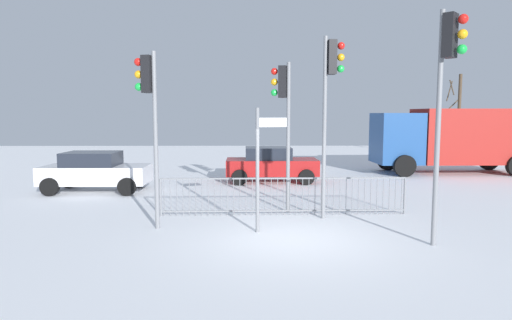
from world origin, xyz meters
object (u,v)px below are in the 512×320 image
direction_sign_post (260,163)px  car_red_far (271,164)px  traffic_light_rear_left (447,75)px  car_white_near (95,171)px  traffic_light_foreground_left (283,103)px  bare_tree_left (458,114)px  traffic_light_mid_right (149,100)px  traffic_light_rear_right (330,87)px  delivery_truck (450,137)px

direction_sign_post → car_red_far: 8.06m
car_red_far → traffic_light_rear_left: bearing=-71.5°
car_white_near → traffic_light_foreground_left: bearing=-27.4°
traffic_light_foreground_left → car_white_near: size_ratio=1.14×
traffic_light_foreground_left → bare_tree_left: bearing=-23.2°
traffic_light_rear_left → direction_sign_post: 4.52m
traffic_light_foreground_left → traffic_light_mid_right: (-3.42, -1.85, 0.03)m
bare_tree_left → car_white_near: bearing=-146.3°
bare_tree_left → traffic_light_rear_right: bearing=-123.8°
traffic_light_rear_right → bare_tree_left: 20.77m
car_white_near → traffic_light_rear_right: bearing=-28.7°
traffic_light_rear_left → car_red_far: 10.20m
traffic_light_foreground_left → direction_sign_post: (-0.72, -2.25, -1.48)m
car_white_near → traffic_light_mid_right: bearing=-58.5°
car_red_far → car_white_near: 6.96m
traffic_light_mid_right → car_white_near: 6.68m
traffic_light_foreground_left → car_white_near: (-6.67, 3.45, -2.40)m
traffic_light_rear_left → delivery_truck: size_ratio=0.71×
traffic_light_mid_right → bare_tree_left: bare_tree_left is taller
traffic_light_rear_right → traffic_light_foreground_left: bearing=-130.0°
traffic_light_mid_right → traffic_light_rear_left: size_ratio=0.87×
traffic_light_mid_right → traffic_light_rear_right: 4.73m
traffic_light_rear_left → delivery_truck: bearing=-160.8°
car_red_far → delivery_truck: size_ratio=0.54×
traffic_light_rear_left → bare_tree_left: bare_tree_left is taller
traffic_light_foreground_left → traffic_light_mid_right: bearing=133.0°
traffic_light_rear_left → car_white_near: bearing=-81.3°
traffic_light_mid_right → bare_tree_left: 24.37m
traffic_light_rear_right → car_white_near: bearing=-123.0°
traffic_light_rear_right → car_red_far: size_ratio=1.28×
car_red_far → car_white_near: (-6.58, -2.27, 0.00)m
traffic_light_mid_right → bare_tree_left: size_ratio=0.80×
traffic_light_rear_right → direction_sign_post: (-1.91, -1.40, -1.90)m
traffic_light_mid_right → car_red_far: traffic_light_mid_right is taller
traffic_light_mid_right → traffic_light_rear_left: (6.57, -1.65, 0.46)m
traffic_light_rear_left → car_red_far: bearing=-116.6°
delivery_truck → bare_tree_left: bearing=-118.1°
traffic_light_rear_left → direction_sign_post: size_ratio=1.67×
delivery_truck → traffic_light_mid_right: bearing=39.3°
delivery_truck → bare_tree_left: 8.98m
traffic_light_foreground_left → car_white_near: traffic_light_foreground_left is taller
bare_tree_left → direction_sign_post: bearing=-125.8°
delivery_truck → car_red_far: bearing=16.2°
traffic_light_foreground_left → traffic_light_rear_left: 4.74m
car_red_far → car_white_near: bearing=-161.8°
direction_sign_post → car_red_far: direction_sign_post is taller
traffic_light_mid_right → traffic_light_rear_right: (4.61, 1.00, 0.38)m
traffic_light_mid_right → car_red_far: (3.33, 7.58, -2.44)m
direction_sign_post → delivery_truck: (9.40, 10.71, 0.05)m
traffic_light_foreground_left → traffic_light_rear_left: (3.15, -3.50, 0.49)m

